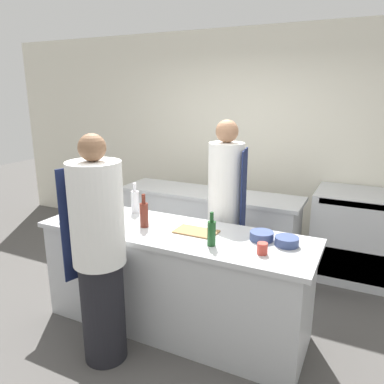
# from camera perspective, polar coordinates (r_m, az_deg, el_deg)

# --- Properties ---
(ground_plane) EXTENTS (16.00, 16.00, 0.00)m
(ground_plane) POSITION_cam_1_polar(r_m,az_deg,el_deg) (3.59, -2.62, -19.47)
(ground_plane) COLOR #4C4947
(wall_back) EXTENTS (8.00, 0.06, 2.80)m
(wall_back) POSITION_cam_1_polar(r_m,az_deg,el_deg) (4.96, 9.18, 7.59)
(wall_back) COLOR silver
(wall_back) RESTS_ON ground_plane
(prep_counter) EXTENTS (2.36, 0.74, 0.90)m
(prep_counter) POSITION_cam_1_polar(r_m,az_deg,el_deg) (3.35, -2.71, -13.08)
(prep_counter) COLOR #B7BABC
(prep_counter) RESTS_ON ground_plane
(pass_counter) EXTENTS (2.14, 0.57, 0.90)m
(pass_counter) POSITION_cam_1_polar(r_m,az_deg,el_deg) (4.48, 2.58, -5.58)
(pass_counter) COLOR #B7BABC
(pass_counter) RESTS_ON ground_plane
(oven_range) EXTENTS (0.95, 0.73, 0.98)m
(oven_range) POSITION_cam_1_polar(r_m,az_deg,el_deg) (4.56, 23.98, -6.07)
(oven_range) COLOR #B7BABC
(oven_range) RESTS_ON ground_plane
(chef_at_prep_near) EXTENTS (0.44, 0.43, 1.76)m
(chef_at_prep_near) POSITION_cam_1_polar(r_m,az_deg,el_deg) (2.87, -13.95, -9.12)
(chef_at_prep_near) COLOR black
(chef_at_prep_near) RESTS_ON ground_plane
(chef_at_stove) EXTENTS (0.37, 0.35, 1.79)m
(chef_at_stove) POSITION_cam_1_polar(r_m,az_deg,el_deg) (3.59, 5.11, -3.27)
(chef_at_stove) COLOR black
(chef_at_stove) RESTS_ON ground_plane
(bottle_olive_oil) EXTENTS (0.08, 0.08, 0.29)m
(bottle_olive_oil) POSITION_cam_1_polar(r_m,az_deg,el_deg) (3.62, -8.65, -1.33)
(bottle_olive_oil) COLOR silver
(bottle_olive_oil) RESTS_ON prep_counter
(bottle_vinegar) EXTENTS (0.06, 0.06, 0.27)m
(bottle_vinegar) POSITION_cam_1_polar(r_m,az_deg,el_deg) (2.83, 2.99, -6.16)
(bottle_vinegar) COLOR #19471E
(bottle_vinegar) RESTS_ON prep_counter
(bottle_wine) EXTENTS (0.09, 0.09, 0.23)m
(bottle_wine) POSITION_cam_1_polar(r_m,az_deg,el_deg) (3.86, -14.44, -1.00)
(bottle_wine) COLOR black
(bottle_wine) RESTS_ON prep_counter
(bottle_cooking_oil) EXTENTS (0.08, 0.08, 0.26)m
(bottle_cooking_oil) POSITION_cam_1_polar(r_m,az_deg,el_deg) (3.40, -14.58, -2.96)
(bottle_cooking_oil) COLOR #B2A84C
(bottle_cooking_oil) RESTS_ON prep_counter
(bottle_sauce) EXTENTS (0.07, 0.07, 0.29)m
(bottle_sauce) POSITION_cam_1_polar(r_m,az_deg,el_deg) (3.23, -7.32, -3.34)
(bottle_sauce) COLOR #5B2319
(bottle_sauce) RESTS_ON prep_counter
(bowl_mixing_large) EXTENTS (0.19, 0.19, 0.07)m
(bowl_mixing_large) POSITION_cam_1_polar(r_m,az_deg,el_deg) (3.00, 10.57, -6.59)
(bowl_mixing_large) COLOR navy
(bowl_mixing_large) RESTS_ON prep_counter
(bowl_prep_small) EXTENTS (0.23, 0.23, 0.09)m
(bowl_prep_small) POSITION_cam_1_polar(r_m,az_deg,el_deg) (3.56, -17.64, -3.45)
(bowl_prep_small) COLOR white
(bowl_prep_small) RESTS_ON prep_counter
(bowl_ceramic_blue) EXTENTS (0.18, 0.18, 0.07)m
(bowl_ceramic_blue) POSITION_cam_1_polar(r_m,az_deg,el_deg) (2.94, 14.24, -7.29)
(bowl_ceramic_blue) COLOR navy
(bowl_ceramic_blue) RESTS_ON prep_counter
(cup) EXTENTS (0.08, 0.08, 0.08)m
(cup) POSITION_cam_1_polar(r_m,az_deg,el_deg) (2.76, 10.67, -8.46)
(cup) COLOR #B2382D
(cup) RESTS_ON prep_counter
(cutting_board) EXTENTS (0.35, 0.21, 0.01)m
(cutting_board) POSITION_cam_1_polar(r_m,az_deg,el_deg) (3.12, 0.63, -6.05)
(cutting_board) COLOR olive
(cutting_board) RESTS_ON prep_counter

